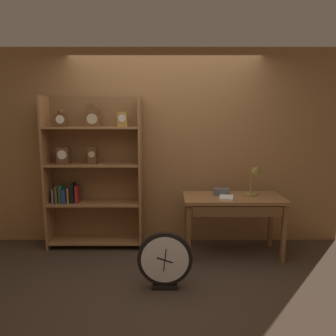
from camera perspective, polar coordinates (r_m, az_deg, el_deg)
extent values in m
plane|color=#3D2D21|center=(3.49, -0.66, -20.36)|extent=(10.00, 10.00, 0.00)
cube|color=#9E6B3D|center=(4.34, -0.48, 3.62)|extent=(4.80, 0.05, 2.60)
cube|color=#9E6B3D|center=(4.43, -20.59, -0.95)|extent=(0.02, 0.35, 1.97)
cube|color=#9E6B3D|center=(4.16, -4.85, -1.02)|extent=(0.03, 0.35, 1.97)
cube|color=brown|center=(4.42, -12.48, -0.61)|extent=(1.23, 0.01, 1.97)
cube|color=#9E6B3D|center=(4.50, -12.54, -12.43)|extent=(1.18, 0.33, 0.02)
cube|color=#9E6B3D|center=(4.34, -12.78, -6.12)|extent=(1.18, 0.33, 0.02)
cube|color=#9E6B3D|center=(4.24, -13.02, 0.58)|extent=(1.18, 0.33, 0.02)
cube|color=#9E6B3D|center=(4.19, -13.26, 6.98)|extent=(1.18, 0.33, 0.02)
cube|color=brown|center=(4.30, -18.45, 8.04)|extent=(0.14, 0.07, 0.16)
sphere|color=brown|center=(4.30, -18.51, 9.39)|extent=(0.07, 0.07, 0.07)
cylinder|color=silver|center=(4.26, -18.63, 8.20)|extent=(0.11, 0.01, 0.11)
cube|color=brown|center=(4.31, -18.07, 2.11)|extent=(0.15, 0.10, 0.22)
cylinder|color=silver|center=(4.25, -18.31, 2.25)|extent=(0.12, 0.01, 0.12)
cube|color=brown|center=(4.20, -13.15, 8.32)|extent=(0.17, 0.11, 0.17)
cylinder|color=brown|center=(4.20, -13.21, 9.90)|extent=(0.17, 0.11, 0.17)
cylinder|color=#C6B78C|center=(4.14, -13.34, 8.50)|extent=(0.13, 0.01, 0.13)
cube|color=brown|center=(4.21, -13.25, 2.19)|extent=(0.11, 0.08, 0.22)
cylinder|color=#C6B78C|center=(4.17, -13.40, 2.36)|extent=(0.08, 0.01, 0.08)
cube|color=#B28C38|center=(4.10, -8.00, 8.56)|extent=(0.12, 0.10, 0.19)
cylinder|color=silver|center=(4.04, -8.12, 8.77)|extent=(0.09, 0.01, 0.09)
cube|color=slate|center=(4.46, -19.49, -4.61)|extent=(0.02, 0.17, 0.19)
cube|color=brown|center=(4.43, -18.99, -4.47)|extent=(0.02, 0.16, 0.22)
cube|color=#236638|center=(4.43, -18.41, -4.41)|extent=(0.04, 0.12, 0.23)
cube|color=navy|center=(4.40, -17.80, -4.72)|extent=(0.04, 0.16, 0.19)
cube|color=#B78C2D|center=(4.41, -17.13, -4.59)|extent=(0.02, 0.15, 0.20)
cube|color=black|center=(4.39, -16.47, -4.25)|extent=(0.04, 0.14, 0.25)
cube|color=maroon|center=(4.38, -15.76, -4.45)|extent=(0.04, 0.13, 0.22)
cube|color=brown|center=(4.04, 11.56, -5.24)|extent=(1.22, 0.59, 0.04)
cube|color=brown|center=(3.85, 3.75, -11.63)|extent=(0.05, 0.05, 0.71)
cube|color=brown|center=(4.08, 19.97, -10.98)|extent=(0.05, 0.05, 0.71)
cube|color=brown|center=(4.31, 3.33, -9.32)|extent=(0.05, 0.05, 0.71)
cube|color=brown|center=(4.51, 17.85, -8.90)|extent=(0.05, 0.05, 0.71)
cube|color=brown|center=(3.81, 12.34, -7.58)|extent=(1.04, 0.03, 0.12)
cylinder|color=olive|center=(4.14, 14.54, -4.60)|extent=(0.15, 0.15, 0.02)
cylinder|color=olive|center=(4.10, 14.64, -2.25)|extent=(0.02, 0.02, 0.33)
cone|color=olive|center=(4.04, 15.73, -0.12)|extent=(0.13, 0.17, 0.16)
cube|color=#595960|center=(4.06, 9.52, -4.20)|extent=(0.19, 0.09, 0.08)
cube|color=silver|center=(3.91, 10.42, -5.19)|extent=(0.20, 0.25, 0.02)
cube|color=black|center=(3.46, -0.49, -20.27)|extent=(0.25, 0.11, 0.04)
cylinder|color=black|center=(3.32, -0.49, -15.82)|extent=(0.55, 0.06, 0.55)
cylinder|color=white|center=(3.29, -0.50, -16.07)|extent=(0.47, 0.01, 0.47)
cube|color=black|center=(3.29, -0.50, -16.10)|extent=(0.16, 0.01, 0.06)
cube|color=black|center=(3.29, -0.50, -16.10)|extent=(0.03, 0.01, 0.23)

